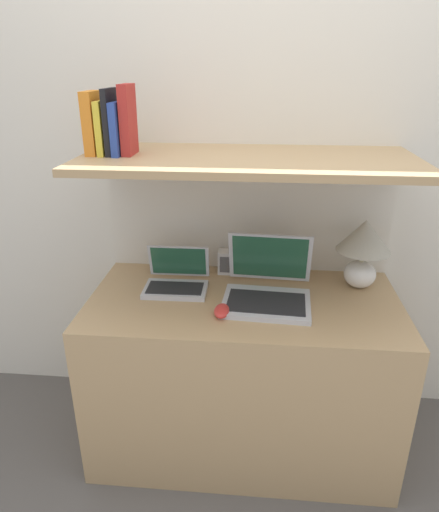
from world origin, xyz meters
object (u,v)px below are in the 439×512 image
(book_yellow, at_px, (104,128))
(book_blue, at_px, (119,128))
(table_lamp, at_px, (364,245))
(book_red, at_px, (128,120))
(laptop_small, at_px, (177,280))
(laptop_large, at_px, (267,288))
(computer_mouse, at_px, (222,311))
(router_box, at_px, (229,262))
(book_black, at_px, (111,122))
(book_orange, at_px, (93,123))

(book_yellow, height_order, book_blue, book_yellow)
(table_lamp, height_order, book_red, book_red)
(laptop_small, distance_m, book_yellow, 0.67)
(table_lamp, xyz_separation_m, laptop_small, (-0.78, -0.09, -0.15))
(laptop_large, distance_m, computer_mouse, 0.23)
(table_lamp, bearing_deg, laptop_small, -173.47)
(router_box, relative_size, book_blue, 0.56)
(laptop_small, bearing_deg, book_red, -178.67)
(book_black, bearing_deg, laptop_large, -5.73)
(computer_mouse, distance_m, book_blue, 0.79)
(book_red, bearing_deg, book_yellow, 180.00)
(laptop_large, bearing_deg, book_blue, 173.99)
(table_lamp, distance_m, router_box, 0.59)
(laptop_large, distance_m, laptop_small, 0.39)
(book_orange, relative_size, book_blue, 1.19)
(laptop_large, xyz_separation_m, book_black, (-0.60, 0.06, 0.63))
(laptop_large, distance_m, book_blue, 0.84)
(laptop_large, relative_size, computer_mouse, 3.58)
(table_lamp, bearing_deg, book_red, -174.34)
(laptop_large, relative_size, book_yellow, 1.88)
(laptop_small, distance_m, book_orange, 0.70)
(book_yellow, distance_m, book_black, 0.04)
(laptop_large, xyz_separation_m, computer_mouse, (-0.17, -0.14, -0.03))
(table_lamp, relative_size, book_red, 1.19)
(book_red, bearing_deg, book_orange, 180.00)
(laptop_large, height_order, router_box, laptop_large)
(book_orange, distance_m, book_yellow, 0.04)
(book_black, relative_size, book_blue, 1.24)
(router_box, height_order, book_yellow, book_yellow)
(laptop_small, xyz_separation_m, computer_mouse, (0.21, -0.21, -0.02))
(laptop_small, relative_size, computer_mouse, 2.58)
(computer_mouse, xyz_separation_m, book_yellow, (-0.46, 0.20, 0.65))
(computer_mouse, distance_m, book_yellow, 0.82)
(computer_mouse, relative_size, router_box, 0.96)
(book_blue, bearing_deg, book_yellow, 180.00)
(router_box, xyz_separation_m, book_yellow, (-0.46, -0.18, 0.61))
(router_box, bearing_deg, book_red, -153.65)
(router_box, bearing_deg, book_orange, -160.11)
(book_blue, bearing_deg, book_orange, 180.00)
(book_blue, bearing_deg, laptop_large, -6.01)
(laptop_large, height_order, book_blue, book_blue)
(table_lamp, distance_m, book_yellow, 1.13)
(laptop_large, height_order, laptop_small, laptop_large)
(book_yellow, bearing_deg, book_orange, 180.00)
(book_yellow, bearing_deg, computer_mouse, -23.85)
(router_box, height_order, book_black, book_black)
(table_lamp, distance_m, book_red, 1.06)
(book_yellow, bearing_deg, router_box, 21.47)
(laptop_small, height_order, book_orange, book_orange)
(table_lamp, distance_m, laptop_large, 0.44)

